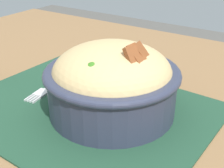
# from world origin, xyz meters

# --- Properties ---
(table) EXTENTS (1.28, 0.96, 0.72)m
(table) POSITION_xyz_m (0.00, 0.00, 0.65)
(table) COLOR olive
(table) RESTS_ON ground_plane
(placemat) EXTENTS (0.43, 0.34, 0.00)m
(placemat) POSITION_xyz_m (0.01, 0.01, 0.72)
(placemat) COLOR #1E422D
(placemat) RESTS_ON table
(bowl) EXTENTS (0.22, 0.22, 0.13)m
(bowl) POSITION_xyz_m (-0.04, -0.01, 0.78)
(bowl) COLOR #2D3347
(bowl) RESTS_ON placemat
(fork) EXTENTS (0.03, 0.13, 0.00)m
(fork) POSITION_xyz_m (0.11, -0.01, 0.72)
(fork) COLOR silver
(fork) RESTS_ON placemat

